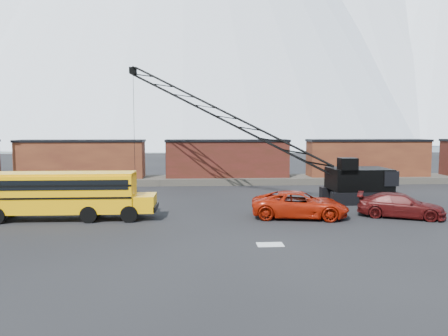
# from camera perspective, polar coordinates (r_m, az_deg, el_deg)

# --- Properties ---
(ground) EXTENTS (160.00, 160.00, 0.00)m
(ground) POSITION_cam_1_polar(r_m,az_deg,el_deg) (27.33, 3.60, -7.78)
(ground) COLOR black
(ground) RESTS_ON ground
(mountain_ridge) EXTENTS (800.00, 340.00, 240.00)m
(mountain_ridge) POSITION_cam_1_polar(r_m,az_deg,el_deg) (321.18, -1.77, 20.89)
(mountain_ridge) COLOR white
(mountain_ridge) RESTS_ON ground
(gravel_berm) EXTENTS (120.00, 5.00, 0.70)m
(gravel_berm) POSITION_cam_1_polar(r_m,az_deg,el_deg) (48.88, 0.43, -1.56)
(gravel_berm) COLOR #4C453E
(gravel_berm) RESTS_ON ground
(boxcar_west_near) EXTENTS (13.70, 3.10, 4.17)m
(boxcar_west_near) POSITION_cam_1_polar(r_m,az_deg,el_deg) (50.17, -18.13, 1.12)
(boxcar_west_near) COLOR #441D13
(boxcar_west_near) RESTS_ON gravel_berm
(boxcar_mid) EXTENTS (13.70, 3.10, 4.17)m
(boxcar_mid) POSITION_cam_1_polar(r_m,az_deg,el_deg) (48.65, 0.43, 1.27)
(boxcar_mid) COLOR #4B1815
(boxcar_mid) RESTS_ON gravel_berm
(boxcar_east_near) EXTENTS (13.70, 3.10, 4.17)m
(boxcar_east_near) POSITION_cam_1_polar(r_m,az_deg,el_deg) (52.24, 18.23, 1.28)
(boxcar_east_near) COLOR #441D13
(boxcar_east_near) RESTS_ON gravel_berm
(snow_patch) EXTENTS (1.40, 0.90, 0.02)m
(snow_patch) POSITION_cam_1_polar(r_m,az_deg,el_deg) (23.56, 6.04, -9.91)
(snow_patch) COLOR silver
(snow_patch) RESTS_ON ground
(school_bus) EXTENTS (11.65, 2.65, 3.19)m
(school_bus) POSITION_cam_1_polar(r_m,az_deg,el_deg) (31.19, -20.14, -3.11)
(school_bus) COLOR #EEA205
(school_bus) RESTS_ON ground
(red_pickup) EXTENTS (6.98, 4.10, 1.82)m
(red_pickup) POSITION_cam_1_polar(r_m,az_deg,el_deg) (30.50, 9.87, -4.73)
(red_pickup) COLOR #A01A07
(red_pickup) RESTS_ON ground
(maroon_suv) EXTENTS (6.18, 4.39, 1.66)m
(maroon_suv) POSITION_cam_1_polar(r_m,az_deg,el_deg) (32.56, 22.07, -4.55)
(maroon_suv) COLOR #420B0B
(maroon_suv) RESTS_ON ground
(crawler_crane) EXTENTS (22.79, 9.31, 12.08)m
(crawler_crane) POSITION_cam_1_polar(r_m,az_deg,el_deg) (39.10, 0.95, 6.34)
(crawler_crane) COLOR black
(crawler_crane) RESTS_ON ground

